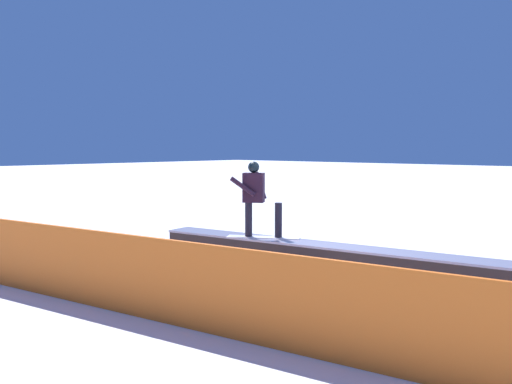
# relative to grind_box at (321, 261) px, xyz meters

# --- Properties ---
(ground_plane) EXTENTS (120.00, 120.00, 0.00)m
(ground_plane) POSITION_rel_grind_box_xyz_m (0.00, 0.00, -0.26)
(ground_plane) COLOR white
(grind_box) EXTENTS (6.89, 1.67, 0.57)m
(grind_box) POSITION_rel_grind_box_xyz_m (0.00, 0.00, 0.00)
(grind_box) COLOR black
(grind_box) RESTS_ON ground_plane
(snowboarder) EXTENTS (1.36, 0.97, 1.48)m
(snowboarder) POSITION_rel_grind_box_xyz_m (1.36, 0.26, 1.12)
(snowboarder) COLOR silver
(snowboarder) RESTS_ON grind_box
(safety_fence) EXTENTS (12.63, 2.04, 1.13)m
(safety_fence) POSITION_rel_grind_box_xyz_m (0.00, 3.65, 0.31)
(safety_fence) COLOR orange
(safety_fence) RESTS_ON ground_plane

